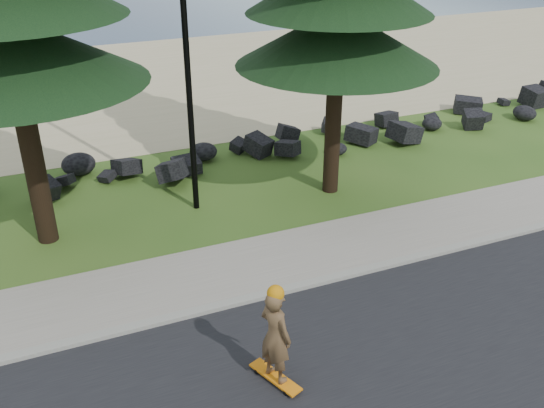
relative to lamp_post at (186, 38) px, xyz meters
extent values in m
plane|color=#30541A|center=(0.00, -3.20, -4.13)|extent=(160.00, 160.00, 0.00)
cube|color=gray|center=(0.00, -4.10, -4.08)|extent=(160.00, 0.20, 0.10)
cube|color=gray|center=(0.00, -3.00, -4.09)|extent=(160.00, 2.00, 0.08)
cube|color=tan|center=(0.00, 11.30, -4.13)|extent=(160.00, 15.00, 0.01)
cylinder|color=black|center=(0.00, 0.00, -0.13)|extent=(0.14, 0.14, 8.00)
cube|color=orange|center=(-0.53, -6.25, -4.04)|extent=(0.58, 1.00, 0.03)
imported|color=brown|center=(-0.53, -6.25, -3.20)|extent=(0.58, 0.70, 1.64)
sphere|color=#CA7B0B|center=(-0.53, -6.25, -2.41)|extent=(0.26, 0.26, 0.26)
camera|label=1|loc=(-3.38, -12.93, 2.85)|focal=40.00mm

